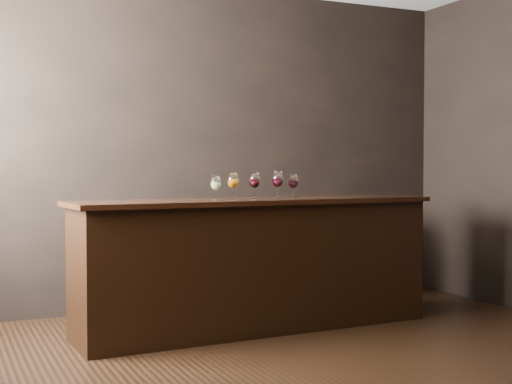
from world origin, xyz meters
name	(u,v)px	position (x,y,z in m)	size (l,w,h in m)	color
ground	(314,374)	(0.00, 0.00, 0.00)	(5.00, 5.00, 0.00)	black
room_shell	(271,67)	(-0.23, 0.11, 1.81)	(5.02, 4.52, 2.81)	black
bar_counter	(256,266)	(0.16, 1.21, 0.48)	(2.72, 0.59, 0.95)	black
bar_top	(256,201)	(0.16, 1.21, 0.97)	(2.81, 0.65, 0.04)	black
back_bar_shelf	(222,256)	(0.21, 2.03, 0.46)	(2.54, 0.40, 0.91)	black
glass_white	(216,183)	(-0.17, 1.17, 1.11)	(0.07, 0.07, 0.18)	white
glass_amber	(233,181)	(-0.01, 1.24, 1.12)	(0.08, 0.08, 0.20)	white
glass_red_a	(254,181)	(0.16, 1.22, 1.12)	(0.08, 0.08, 0.20)	white
glass_red_b	(277,180)	(0.33, 1.19, 1.13)	(0.09, 0.09, 0.21)	white
glass_red_c	(293,182)	(0.47, 1.20, 1.11)	(0.08, 0.08, 0.18)	white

